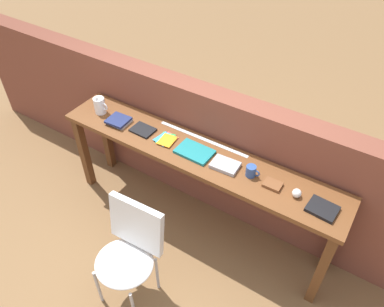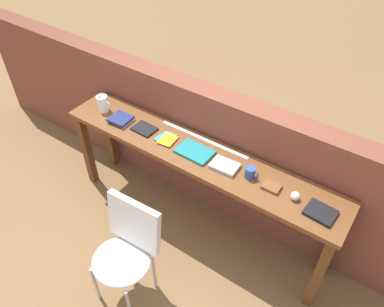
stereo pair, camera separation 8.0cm
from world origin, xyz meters
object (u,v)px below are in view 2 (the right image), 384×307
Objects in this scene: magazine_cycling at (144,129)px; sports_ball_small at (295,196)px; pitcher_white at (103,103)px; book_open_centre at (195,152)px; chair_white_moulded at (126,248)px; book_repair_rightmost at (320,212)px; leather_journal_brown at (271,187)px; pamphlet_pile_colourful at (167,139)px; mug at (250,173)px; book_stack_leftmost at (121,119)px.

sports_ball_small reaches higher than magazine_cycling.
pitcher_white is 0.64× the size of book_open_centre.
book_open_centre is at bearing 86.88° from chair_white_moulded.
book_repair_rightmost is (0.19, -0.02, -0.02)m from sports_ball_small.
pitcher_white is at bearing 179.15° from leather_journal_brown.
magazine_cycling is 1.03× the size of pamphlet_pile_colourful.
mug is (0.77, 0.00, 0.04)m from pamphlet_pile_colourful.
magazine_cycling is 1.80× the size of mug.
mug is (1.26, 0.04, 0.02)m from book_stack_leftmost.
magazine_cycling is 1.19m from leather_journal_brown.
chair_white_moulded is 1.07m from mug.
book_open_centre is 1.46× the size of book_repair_rightmost.
book_open_centre is at bearing 179.42° from leather_journal_brown.
book_stack_leftmost is at bearing -176.19° from pamphlet_pile_colourful.
leather_journal_brown is (0.71, 0.82, 0.37)m from chair_white_moulded.
pamphlet_pile_colourful is 1.48× the size of leather_journal_brown.
book_stack_leftmost is 0.49m from pamphlet_pile_colourful.
magazine_cycling is at bearing -179.33° from mug.
magazine_cycling is at bearing 179.39° from leather_journal_brown.
mug is at bearing -179.35° from book_repair_rightmost.
magazine_cycling is 1.00× the size of book_repair_rightmost.
leather_journal_brown is at bearing 49.14° from chair_white_moulded.
magazine_cycling is at bearing -177.98° from pamphlet_pile_colourful.
pamphlet_pile_colourful is at bearing -179.75° from mug.
magazine_cycling is 1.52× the size of leather_journal_brown.
sports_ball_small is at bearing -0.27° from pitcher_white.
sports_ball_small is (0.18, -0.01, 0.02)m from leather_journal_brown.
sports_ball_small is at bearing -0.57° from pamphlet_pile_colourful.
chair_white_moulded is at bearing -139.38° from book_repair_rightmost.
leather_journal_brown reaches higher than magazine_cycling.
pamphlet_pile_colourful is 0.66× the size of book_open_centre.
book_open_centre is 0.67m from leather_journal_brown.
pitcher_white is at bearing -179.80° from pamphlet_pile_colourful.
book_stack_leftmost is at bearing -179.25° from sports_ball_small.
chair_white_moulded is at bearing -137.51° from sports_ball_small.
book_stack_leftmost reaches higher than book_open_centre.
sports_ball_small is (1.86, -0.01, -0.04)m from pitcher_white.
book_open_centre is at bearing 1.63° from magazine_cycling.
leather_journal_brown is at bearing -179.72° from book_repair_rightmost.
book_stack_leftmost reaches higher than book_repair_rightmost.
pitcher_white is 0.96× the size of pamphlet_pile_colourful.
book_stack_leftmost is 1.48× the size of leather_journal_brown.
sports_ball_small is (1.13, -0.01, 0.03)m from pamphlet_pile_colourful.
chair_white_moulded is 0.90m from book_open_centre.
mug reaches higher than book_repair_rightmost.
chair_white_moulded is 4.85× the size of pitcher_white.
book_repair_rightmost reaches higher than chair_white_moulded.
magazine_cycling is at bearing 179.89° from sports_ball_small.
pamphlet_pile_colourful is at bearing 105.87° from chair_white_moulded.
pitcher_white reaches higher than book_open_centre.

